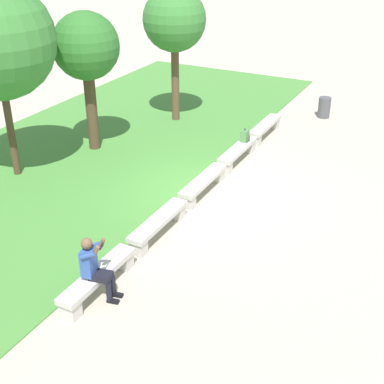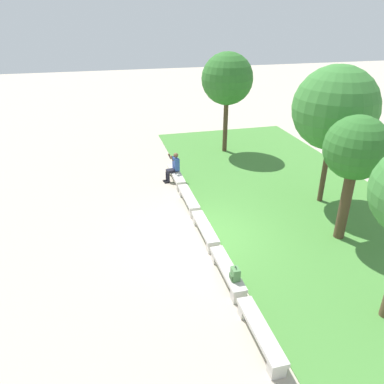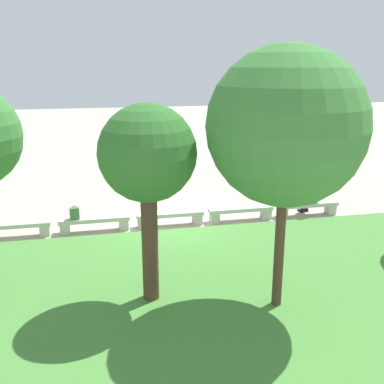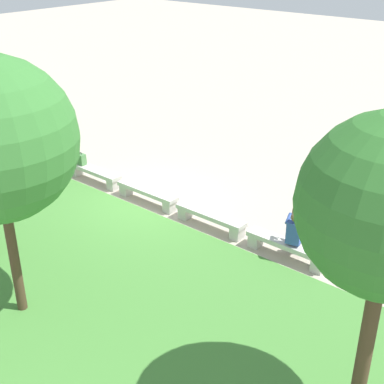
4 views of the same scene
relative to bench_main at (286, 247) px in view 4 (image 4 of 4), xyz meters
name	(u,v)px [view 4 (image 4 of 4)]	position (x,y,z in m)	size (l,w,h in m)	color
ground_plane	(148,203)	(4.68, 0.00, -0.30)	(80.00, 80.00, 0.00)	#B2A593
grass_strip	(21,266)	(4.68, 4.38, -0.29)	(23.49, 8.00, 0.03)	#478438
bench_main	(286,247)	(0.00, 0.00, 0.00)	(2.12, 0.40, 0.45)	beige
bench_near	(210,218)	(2.34, 0.00, 0.00)	(2.12, 0.40, 0.45)	beige
bench_mid	(147,193)	(4.68, 0.00, 0.00)	(2.12, 0.40, 0.45)	beige
bench_far	(94,173)	(7.02, 0.00, 0.00)	(2.12, 0.40, 0.45)	beige
bench_end	(49,155)	(9.36, 0.00, 0.00)	(2.12, 0.40, 0.45)	beige
person_photographer	(295,233)	(-0.16, -0.08, 0.43)	(0.52, 0.77, 1.32)	black
backpack	(81,159)	(7.59, 0.01, 0.32)	(0.28, 0.24, 0.43)	#4C7F47
trash_bin	(32,128)	(12.11, -1.27, 0.07)	(0.44, 0.44, 0.75)	#4C4C51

